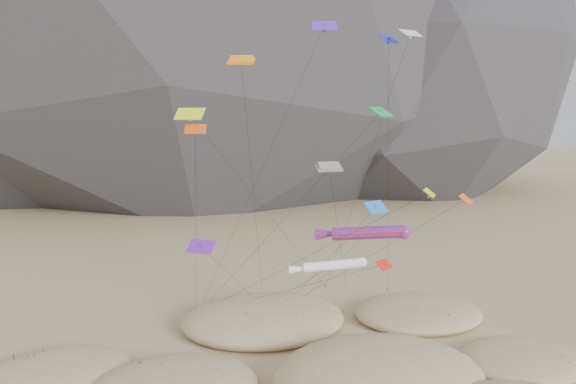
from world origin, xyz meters
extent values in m
ellipsoid|color=#2B2B30|center=(-37.00, 123.00, 44.00)|extent=(136.20, 127.83, 116.00)
ellipsoid|color=black|center=(56.00, 110.00, 38.00)|extent=(130.55, 126.41, 100.00)
ellipsoid|color=#CCB789|center=(3.34, 2.24, 1.03)|extent=(16.31, 13.87, 4.59)
ellipsoid|color=#CCB789|center=(16.69, 3.43, 0.44)|extent=(10.77, 9.16, 1.95)
ellipsoid|color=#CCB789|center=(-2.30, 17.29, 0.72)|extent=(16.16, 13.74, 3.21)
ellipsoid|color=#CCB789|center=(13.54, 15.45, 0.54)|extent=(13.31, 11.32, 2.39)
ellipsoid|color=#CCB789|center=(-20.38, 10.92, 0.44)|extent=(11.40, 9.69, 1.97)
ellipsoid|color=black|center=(-13.15, 7.10, 0.80)|extent=(2.95, 2.52, 0.89)
ellipsoid|color=black|center=(-9.13, 6.32, 0.70)|extent=(2.29, 1.96, 0.69)
ellipsoid|color=black|center=(4.25, 4.59, 1.10)|extent=(3.51, 3.00, 1.05)
ellipsoid|color=black|center=(6.66, 7.26, 1.00)|extent=(2.36, 2.02, 0.71)
ellipsoid|color=black|center=(0.48, 2.78, 0.90)|extent=(2.41, 2.06, 0.72)
ellipsoid|color=black|center=(19.49, 0.93, 0.60)|extent=(2.47, 2.12, 0.74)
ellipsoid|color=black|center=(-3.13, 15.97, 1.00)|extent=(3.48, 2.97, 1.04)
ellipsoid|color=black|center=(-1.28, 15.10, 0.90)|extent=(2.84, 2.43, 0.85)
ellipsoid|color=black|center=(13.70, 12.86, 0.70)|extent=(2.31, 1.98, 0.69)
ellipsoid|color=black|center=(11.36, 12.23, 0.60)|extent=(2.11, 1.81, 0.63)
ellipsoid|color=black|center=(-22.85, 12.93, 0.50)|extent=(2.27, 1.94, 0.68)
ellipsoid|color=black|center=(-20.41, 9.10, 0.40)|extent=(2.18, 1.86, 0.65)
cylinder|color=#3F2D1E|center=(-1.16, 21.96, 0.15)|extent=(0.08, 0.08, 0.30)
cylinder|color=#3F2D1E|center=(0.99, 21.84, 0.15)|extent=(0.08, 0.08, 0.30)
cylinder|color=#3F2D1E|center=(3.90, 20.86, 0.15)|extent=(0.08, 0.08, 0.30)
cylinder|color=#3F2D1E|center=(7.59, 27.46, 0.15)|extent=(0.08, 0.08, 0.30)
cylinder|color=#3F2D1E|center=(11.48, 19.61, 0.15)|extent=(0.08, 0.08, 0.30)
cylinder|color=#3F2D1E|center=(-8.27, 23.73, 0.15)|extent=(0.08, 0.08, 0.30)
cylinder|color=#3F2D1E|center=(14.29, 24.38, 0.15)|extent=(0.08, 0.08, 0.30)
cylinder|color=#3F2D1E|center=(-8.15, 22.33, 0.15)|extent=(0.08, 0.08, 0.30)
cylinder|color=red|center=(5.94, 11.13, 10.23)|extent=(6.09, 4.36, 1.82)
sphere|color=red|center=(8.65, 9.47, 10.48)|extent=(1.22, 1.22, 1.22)
cone|color=red|center=(2.97, 12.96, 9.91)|extent=(2.79, 2.27, 1.31)
cylinder|color=black|center=(4.52, 17.11, 5.11)|extent=(2.88, 11.98, 10.25)
cylinder|color=white|center=(1.20, 6.89, 8.74)|extent=(4.85, 1.59, 1.09)
sphere|color=white|center=(3.54, 6.47, 8.93)|extent=(0.80, 0.80, 0.80)
cone|color=white|center=(-1.38, 7.35, 8.50)|extent=(2.03, 1.02, 0.82)
cylinder|color=black|center=(0.10, 14.80, 4.37)|extent=(2.22, 15.83, 8.76)
cube|color=orange|center=(-4.74, 14.36, 25.27)|extent=(2.52, 1.79, 0.70)
cube|color=orange|center=(-4.74, 14.36, 25.45)|extent=(2.12, 1.46, 0.68)
cylinder|color=black|center=(-2.32, 21.65, 12.63)|extent=(4.87, 14.60, 25.28)
cube|color=#FF411A|center=(2.44, 11.61, 16.09)|extent=(2.34, 1.05, 0.64)
cube|color=#FF411A|center=(2.44, 11.61, 16.30)|extent=(1.99, 0.83, 0.63)
cylinder|color=black|center=(6.11, 18.87, 8.05)|extent=(7.38, 14.54, 16.11)
cube|color=#691FB5|center=(-9.09, 8.84, 10.46)|extent=(2.44, 2.20, 0.90)
cube|color=#691FB5|center=(-9.09, 8.84, 10.31)|extent=(0.39, 0.39, 0.75)
cylinder|color=black|center=(-5.12, 15.40, 5.26)|extent=(7.96, 13.14, 10.43)
cube|color=#E05115|center=(-9.13, 10.75, 19.58)|extent=(1.87, 1.20, 0.75)
cube|color=#E05115|center=(-9.13, 10.75, 19.43)|extent=(0.26, 0.31, 0.57)
cylinder|color=black|center=(-8.70, 17.24, 9.82)|extent=(0.88, 13.00, 19.55)
cube|color=silver|center=(11.24, 14.40, 28.17)|extent=(2.28, 1.65, 0.70)
cube|color=silver|center=(11.24, 14.40, 28.02)|extent=(0.29, 0.24, 0.71)
cylinder|color=black|center=(9.41, 20.93, 14.11)|extent=(3.68, 13.08, 28.13)
cube|color=#E5F119|center=(-9.53, 11.04, 20.78)|extent=(2.56, 2.03, 0.95)
cube|color=#E5F119|center=(-9.53, 11.04, 20.63)|extent=(0.39, 0.40, 0.77)
cylinder|color=black|center=(-0.97, 19.25, 10.41)|extent=(17.15, 16.45, 20.74)
cube|color=#FA590D|center=(13.48, 7.62, 13.51)|extent=(2.01, 2.08, 0.75)
cube|color=#FA590D|center=(13.48, 7.62, 13.36)|extent=(0.33, 0.33, 0.65)
cylinder|color=black|center=(7.24, 14.73, 6.78)|extent=(12.52, 14.25, 13.48)
cube|color=red|center=(6.39, 8.44, 7.99)|extent=(1.80, 1.61, 0.71)
cube|color=red|center=(6.39, 8.44, 7.84)|extent=(0.31, 0.32, 0.55)
cylinder|color=black|center=(-0.88, 15.39, 4.02)|extent=(14.56, 13.91, 7.96)
cube|color=#5221C3|center=(1.84, 11.48, 28.05)|extent=(2.26, 1.44, 0.90)
cube|color=#5221C3|center=(1.84, 11.48, 27.90)|extent=(0.31, 0.36, 0.69)
cylinder|color=black|center=(-3.16, 16.90, 14.05)|extent=(10.02, 10.88, 28.01)
cube|color=blue|center=(6.60, 10.90, 12.56)|extent=(2.52, 1.93, 0.98)
cube|color=blue|center=(6.60, 10.90, 12.41)|extent=(0.39, 0.42, 0.75)
cylinder|color=black|center=(3.80, 16.37, 6.30)|extent=(5.64, 10.97, 12.53)
cube|color=#179A4B|center=(8.72, 14.99, 20.94)|extent=(2.88, 2.69, 0.91)
cube|color=#179A4B|center=(8.72, 14.99, 20.79)|extent=(0.39, 0.38, 0.89)
cylinder|color=black|center=(0.28, 18.66, 10.50)|extent=(16.90, 7.37, 20.91)
cube|color=#181AD2|center=(9.81, 16.08, 27.80)|extent=(2.08, 1.60, 0.81)
cube|color=#181AD2|center=(9.81, 16.08, 27.65)|extent=(0.32, 0.35, 0.62)
cylinder|color=black|center=(12.05, 20.23, 13.92)|extent=(4.52, 8.33, 27.75)
cube|color=#D6E317|center=(8.00, 4.09, 14.76)|extent=(1.55, 1.71, 0.62)
cube|color=#D6E317|center=(8.00, 4.09, 14.61)|extent=(0.27, 0.27, 0.53)
cylinder|color=black|center=(-0.08, 13.21, 7.41)|extent=(16.17, 18.27, 14.74)
camera|label=1|loc=(-13.50, -34.41, 20.96)|focal=35.00mm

